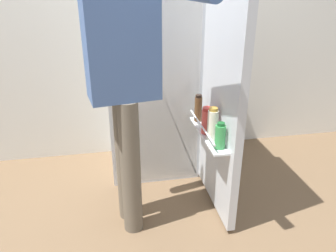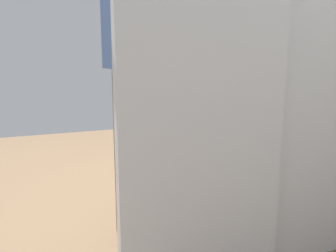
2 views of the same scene
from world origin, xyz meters
name	(u,v)px [view 1 (image 1 of 2)]	position (x,y,z in m)	size (l,w,h in m)	color
ground_plane	(163,200)	(0.00, 0.00, 0.00)	(5.77, 5.77, 0.00)	brown
kitchen_wall	(143,6)	(0.00, 0.88, 1.27)	(4.40, 0.10, 2.55)	silver
refrigerator	(155,68)	(0.03, 0.48, 0.86)	(0.73, 1.25, 1.72)	silver
person	(124,66)	(-0.23, -0.18, 1.05)	(0.61, 0.66, 1.75)	#665B4C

